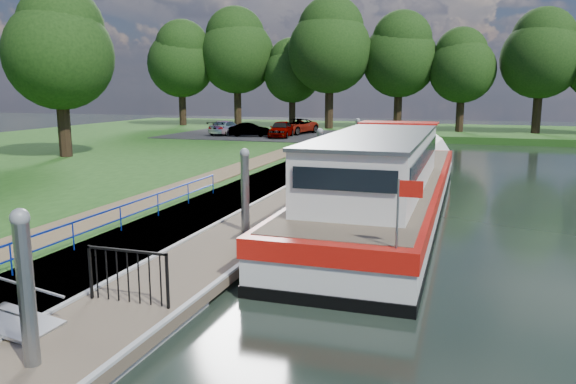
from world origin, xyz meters
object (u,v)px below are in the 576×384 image
(car_b, at_px, (250,130))
(car_d, at_px, (296,126))
(car_c, at_px, (226,128))
(pontoon, at_px, (290,208))
(car_a, at_px, (281,129))
(barge, at_px, (390,183))

(car_b, distance_m, car_d, 4.61)
(car_c, bearing_deg, pontoon, 124.21)
(pontoon, bearing_deg, car_a, 109.37)
(car_a, bearing_deg, pontoon, -77.57)
(car_b, height_order, car_c, car_c)
(car_c, bearing_deg, car_b, 164.07)
(barge, relative_size, car_c, 5.17)
(car_b, relative_size, car_d, 0.71)
(car_a, bearing_deg, car_c, 162.98)
(pontoon, xyz_separation_m, car_b, (-10.62, 22.55, 1.20))
(car_c, bearing_deg, barge, 132.27)
(barge, bearing_deg, pontoon, -157.30)
(barge, distance_m, car_c, 27.64)
(car_b, bearing_deg, pontoon, -169.94)
(barge, distance_m, car_b, 25.40)
(pontoon, bearing_deg, car_b, 115.22)
(pontoon, bearing_deg, barge, 22.70)
(car_a, distance_m, car_c, 5.26)
(pontoon, height_order, car_a, car_a)
(car_b, bearing_deg, car_c, 53.87)
(pontoon, distance_m, car_a, 23.98)
(car_c, bearing_deg, car_d, -147.89)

